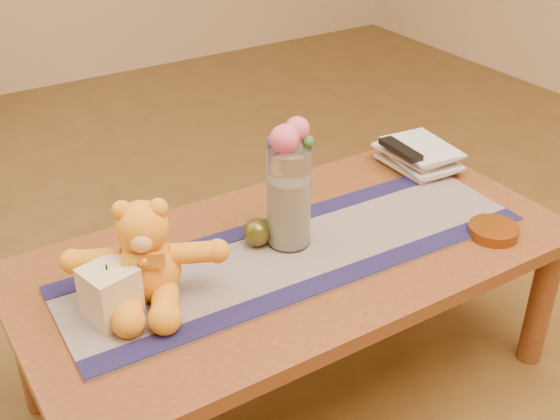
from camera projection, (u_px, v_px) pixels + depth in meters
floor at (295, 380)px, 2.00m from camera, size 5.50×5.50×0.00m
coffee_table_top at (297, 255)px, 1.78m from camera, size 1.40×0.70×0.04m
table_leg_fr at (541, 302)px, 1.98m from camera, size 0.07×0.07×0.41m
table_leg_bl at (28, 349)px, 1.81m from camera, size 0.07×0.07×0.41m
table_leg_br at (405, 213)px, 2.40m from camera, size 0.07×0.07×0.41m
persian_runner at (299, 252)px, 1.75m from camera, size 1.21×0.39×0.01m
runner_border_near at (332, 280)px, 1.64m from camera, size 1.20×0.10×0.00m
runner_border_far at (271, 224)px, 1.85m from camera, size 1.20×0.10×0.00m
teddy_bear at (145, 251)px, 1.54m from camera, size 0.43×0.40×0.23m
pillar_candle at (110, 293)px, 1.50m from camera, size 0.12×0.12×0.12m
candle_wick at (106, 267)px, 1.46m from camera, size 0.00×0.00×0.01m
glass_vase at (289, 197)px, 1.72m from camera, size 0.11×0.11×0.26m
potpourri_fill at (289, 211)px, 1.74m from camera, size 0.09×0.09×0.18m
rose_left at (284, 139)px, 1.62m from camera, size 0.07×0.07×0.07m
rose_right at (297, 129)px, 1.64m from camera, size 0.06×0.06×0.06m
blue_flower_back at (285, 133)px, 1.67m from camera, size 0.04×0.04×0.04m
blue_flower_side at (274, 142)px, 1.64m from camera, size 0.04×0.04×0.04m
leaf_sprig at (308, 142)px, 1.64m from camera, size 0.03×0.03×0.03m
bronze_ball at (257, 232)px, 1.75m from camera, size 0.09×0.09×0.07m
book_bottom at (396, 170)px, 2.12m from camera, size 0.17×0.22×0.02m
book_lower at (399, 165)px, 2.11m from camera, size 0.19×0.25×0.02m
book_upper at (395, 159)px, 2.10m from camera, size 0.18×0.23×0.02m
book_top at (399, 153)px, 2.09m from camera, size 0.19×0.24×0.02m
tv_remote at (400, 149)px, 2.07m from camera, size 0.05×0.16×0.02m
amber_dish at (493, 231)px, 1.82m from camera, size 0.17×0.17×0.03m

